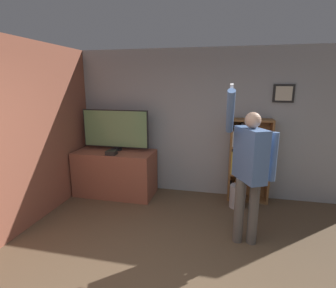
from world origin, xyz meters
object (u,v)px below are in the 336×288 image
object	(u,v)px
game_console	(112,153)
person	(249,166)
bookshelf	(245,160)
waste_bin	(237,196)
television	(115,130)

from	to	relation	value
game_console	person	size ratio (longest dim) A/B	0.09
bookshelf	waste_bin	xyz separation A→B (m)	(-0.11, -0.34, -0.55)
game_console	person	distance (m)	2.45
bookshelf	person	size ratio (longest dim) A/B	0.71
television	game_console	world-z (taller)	television
bookshelf	person	bearing A→B (deg)	-92.11
person	waste_bin	xyz separation A→B (m)	(-0.06, 1.04, -0.88)
game_console	waste_bin	size ratio (longest dim) A/B	0.46
game_console	bookshelf	xyz separation A→B (m)	(2.33, 0.50, -0.13)
television	game_console	distance (m)	0.48
television	bookshelf	world-z (taller)	television
television	waste_bin	xyz separation A→B (m)	(2.26, -0.16, -1.05)
bookshelf	waste_bin	world-z (taller)	bookshelf
waste_bin	person	bearing A→B (deg)	-86.61
person	television	bearing A→B (deg)	-144.29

